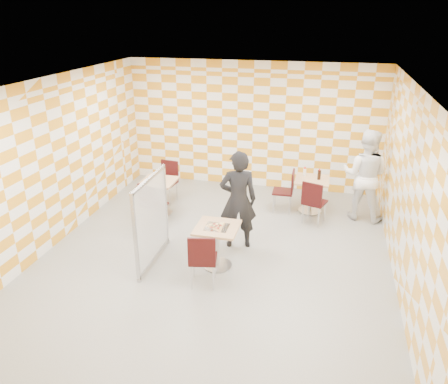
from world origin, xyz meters
name	(u,v)px	position (x,y,z in m)	size (l,w,h in m)	color
room_shell	(223,166)	(0.00, 0.54, 1.50)	(7.00, 7.00, 7.00)	gray
main_table	(217,240)	(0.11, -0.33, 0.51)	(0.70, 0.70, 0.75)	tan
second_table	(311,190)	(1.51, 2.26, 0.51)	(0.70, 0.70, 0.75)	tan
empty_table	(159,191)	(-1.60, 1.41, 0.51)	(0.70, 0.70, 0.75)	tan
chair_main_front	(202,257)	(0.05, -0.98, 0.54)	(0.50, 0.50, 0.92)	black
chair_second_front	(313,199)	(1.58, 1.66, 0.54)	(0.54, 0.54, 0.92)	black
chair_second_side	(287,188)	(1.01, 2.15, 0.54)	(0.44, 0.43, 0.92)	black
chair_empty_near	(151,202)	(-1.53, 0.78, 0.54)	(0.54, 0.54, 0.92)	black
chair_empty_far	(168,178)	(-1.67, 2.11, 0.54)	(0.48, 0.49, 0.92)	black
partition	(152,220)	(-0.99, -0.43, 0.79)	(0.08, 1.38, 1.55)	white
man_dark	(238,200)	(0.30, 0.46, 0.91)	(0.67, 0.44, 1.82)	black
man_white	(365,175)	(2.55, 2.22, 0.95)	(0.92, 0.72, 1.89)	white
pizza_on_foil	(217,226)	(0.11, -0.35, 0.77)	(0.40, 0.40, 0.04)	silver
sport_bottle	(305,172)	(1.34, 2.42, 0.84)	(0.06, 0.06, 0.20)	white
soda_bottle	(319,175)	(1.65, 2.28, 0.85)	(0.07, 0.07, 0.23)	black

